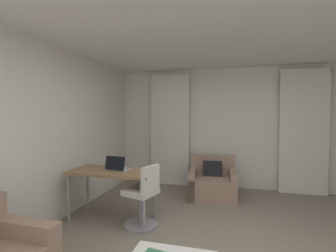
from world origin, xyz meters
The scene contains 9 objects.
wall_window centered at (0.00, 3.03, 1.30)m, with size 5.12×0.06×2.60m.
wall_left centered at (-2.53, 0.00, 1.30)m, with size 0.06×6.12×2.60m.
ceiling centered at (0.00, 0.00, 2.63)m, with size 5.12×6.12×0.06m, color white.
curtain_left_panel centered at (-1.38, 2.90, 1.25)m, with size 0.90×0.06×2.50m.
curtain_right_panel centered at (1.38, 2.90, 1.25)m, with size 0.90×0.06×2.50m.
armchair centered at (-0.36, 2.23, 0.27)m, with size 0.93×0.83×0.77m.
desk centered at (-1.72, 0.80, 0.68)m, with size 1.27×0.59×0.75m.
desk_chair centered at (-1.20, 0.70, 0.39)m, with size 0.50×0.50×0.88m.
laptop centered at (-1.65, 0.84, 0.80)m, with size 0.35×0.28×0.22m.
Camera 1 is at (0.00, -2.47, 1.56)m, focal length 26.05 mm.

